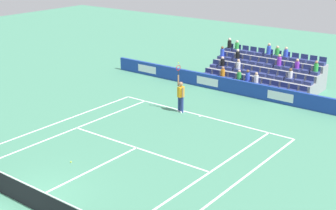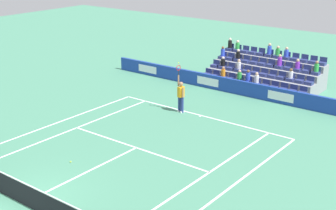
% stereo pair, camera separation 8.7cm
% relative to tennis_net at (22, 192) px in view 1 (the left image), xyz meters
% --- Properties ---
extents(ground_plane, '(80.00, 80.00, 0.00)m').
position_rel_tennis_net_xyz_m(ground_plane, '(0.00, 0.00, -0.49)').
color(ground_plane, '#47896B').
extents(line_baseline, '(10.97, 0.10, 0.01)m').
position_rel_tennis_net_xyz_m(line_baseline, '(0.00, -11.89, -0.49)').
color(line_baseline, white).
rests_on(line_baseline, ground).
extents(line_service, '(8.23, 0.10, 0.01)m').
position_rel_tennis_net_xyz_m(line_service, '(0.00, -6.40, -0.49)').
color(line_service, white).
rests_on(line_service, ground).
extents(line_centre_service, '(0.10, 6.40, 0.01)m').
position_rel_tennis_net_xyz_m(line_centre_service, '(0.00, -3.20, -0.49)').
color(line_centre_service, white).
rests_on(line_centre_service, ground).
extents(line_singles_sideline_left, '(0.10, 11.89, 0.01)m').
position_rel_tennis_net_xyz_m(line_singles_sideline_left, '(4.12, -5.95, -0.49)').
color(line_singles_sideline_left, white).
rests_on(line_singles_sideline_left, ground).
extents(line_singles_sideline_right, '(0.10, 11.89, 0.01)m').
position_rel_tennis_net_xyz_m(line_singles_sideline_right, '(-4.12, -5.95, -0.49)').
color(line_singles_sideline_right, white).
rests_on(line_singles_sideline_right, ground).
extents(line_doubles_sideline_left, '(0.10, 11.89, 0.01)m').
position_rel_tennis_net_xyz_m(line_doubles_sideline_left, '(5.49, -5.95, -0.49)').
color(line_doubles_sideline_left, white).
rests_on(line_doubles_sideline_left, ground).
extents(line_doubles_sideline_right, '(0.10, 11.89, 0.01)m').
position_rel_tennis_net_xyz_m(line_doubles_sideline_right, '(-5.49, -5.95, -0.49)').
color(line_doubles_sideline_right, white).
rests_on(line_doubles_sideline_right, ground).
extents(line_centre_mark, '(0.10, 0.20, 0.01)m').
position_rel_tennis_net_xyz_m(line_centre_mark, '(0.00, -11.79, -0.49)').
color(line_centre_mark, white).
rests_on(line_centre_mark, ground).
extents(sponsor_barrier, '(20.63, 0.22, 0.92)m').
position_rel_tennis_net_xyz_m(sponsor_barrier, '(0.00, -16.52, -0.03)').
color(sponsor_barrier, '#193899').
rests_on(sponsor_barrier, ground).
extents(tennis_net, '(11.97, 0.10, 1.07)m').
position_rel_tennis_net_xyz_m(tennis_net, '(0.00, 0.00, 0.00)').
color(tennis_net, '#33383D').
rests_on(tennis_net, ground).
extents(tennis_player, '(0.51, 0.40, 2.85)m').
position_rel_tennis_net_xyz_m(tennis_player, '(1.28, -11.66, 0.50)').
color(tennis_player, navy).
rests_on(tennis_player, ground).
extents(stadium_stand, '(7.44, 3.80, 2.61)m').
position_rel_tennis_net_xyz_m(stadium_stand, '(0.01, -19.46, 0.20)').
color(stadium_stand, gray).
rests_on(stadium_stand, ground).
extents(loose_tennis_ball, '(0.07, 0.07, 0.07)m').
position_rel_tennis_net_xyz_m(loose_tennis_ball, '(1.24, -3.44, -0.46)').
color(loose_tennis_ball, '#D1E533').
rests_on(loose_tennis_ball, ground).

